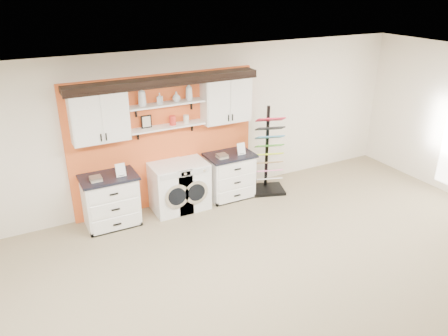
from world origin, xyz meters
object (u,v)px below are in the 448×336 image
base_cabinet_left (111,200)px  washer (170,188)px  dryer (189,184)px  base_cabinet_right (229,175)px  sample_rack (268,166)px

base_cabinet_left → washer: base_cabinet_left is taller
base_cabinet_left → dryer: size_ratio=1.05×
base_cabinet_right → sample_rack: (0.78, -0.14, 0.10)m
dryer → base_cabinet_right: bearing=0.2°
base_cabinet_left → sample_rack: (3.04, -0.14, 0.08)m
dryer → washer: bearing=180.0°
base_cabinet_right → sample_rack: size_ratio=0.53×
base_cabinet_right → washer: size_ratio=1.00×
base_cabinet_right → washer: bearing=-179.8°
base_cabinet_right → dryer: (-0.84, -0.00, 0.00)m
washer → base_cabinet_left: bearing=179.8°
base_cabinet_right → sample_rack: 0.80m
base_cabinet_left → washer: size_ratio=1.04×
base_cabinet_left → base_cabinet_right: bearing=0.0°
base_cabinet_left → base_cabinet_right: size_ratio=1.04×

